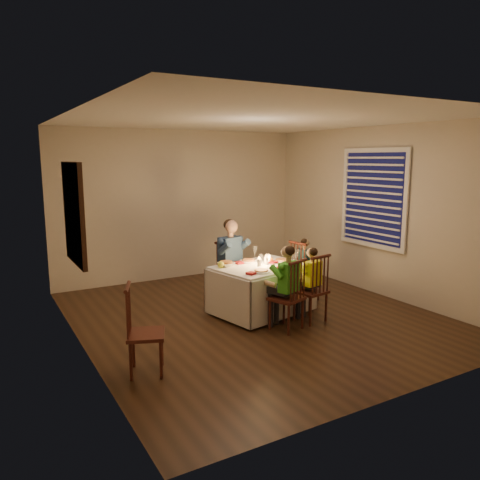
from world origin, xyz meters
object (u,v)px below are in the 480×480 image
serving_bowl (226,264)px  chair_near_right (310,321)px  chair_end (304,299)px  chair_extra (147,373)px  adult (232,301)px  dining_table (262,279)px  chair_adult (232,301)px  child_green (286,329)px  child_yellow (310,321)px  chair_near_left (286,329)px  child_teal (304,299)px

serving_bowl → chair_near_right: bearing=-45.2°
chair_end → chair_extra: (-2.87, -1.17, 0.00)m
chair_near_right → adult: 1.35m
dining_table → chair_adult: (-0.12, 0.65, -0.47)m
child_green → child_yellow: 0.46m
chair_near_right → chair_extra: (-2.35, -0.39, 0.00)m
chair_near_left → child_yellow: bearing=172.4°
chair_near_left → chair_end: same height
chair_near_left → chair_adult: bearing=-107.8°
chair_end → child_green: child_green is taller
chair_end → child_green: size_ratio=0.85×
dining_table → chair_adult: bearing=88.4°
chair_extra → adult: size_ratio=0.74×
dining_table → chair_end: size_ratio=1.59×
adult → serving_bowl: serving_bowl is taller
dining_table → child_yellow: (0.36, -0.61, -0.47)m
chair_adult → child_teal: bearing=-38.2°
child_green → child_teal: bearing=-156.8°
chair_extra → child_teal: 3.10m
dining_table → child_teal: size_ratio=1.53×
chair_near_right → adult: adult is taller
chair_near_right → chair_extra: 2.39m
chair_adult → serving_bowl: bearing=-138.9°
child_teal → chair_adult: bearing=56.9°
adult → serving_bowl: size_ratio=5.65×
chair_end → serving_bowl: (-1.32, 0.03, 0.69)m
chair_near_left → chair_extra: size_ratio=0.99×
child_green → child_teal: (0.96, 0.88, 0.00)m
child_yellow → dining_table: bearing=-68.9°
dining_table → chair_near_left: bearing=-108.5°
child_yellow → chair_end: bearing=-132.9°
chair_end → child_teal: 0.00m
child_teal → serving_bowl: (-1.32, 0.03, 0.69)m
child_teal → chair_near_right: bearing=139.3°
chair_near_left → child_teal: bearing=-156.8°
dining_table → chair_near_right: dining_table is taller
dining_table → child_green: size_ratio=1.35×
chair_end → child_teal: bearing=-0.0°
chair_adult → chair_near_right: bearing=-81.8°
chair_near_right → child_green: bearing=1.9°
child_teal → chair_end: bearing=-0.0°
chair_near_right → chair_end: same height
adult → chair_end: bearing=-38.2°
child_green → chair_end: bearing=-156.8°
serving_bowl → chair_end: bearing=-1.3°
chair_adult → chair_near_right: size_ratio=1.00×
chair_end → child_yellow: size_ratio=0.92×
dining_table → serving_bowl: serving_bowl is taller
adult → chair_near_right: bearing=-81.8°
chair_near_right → child_green: child_green is taller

